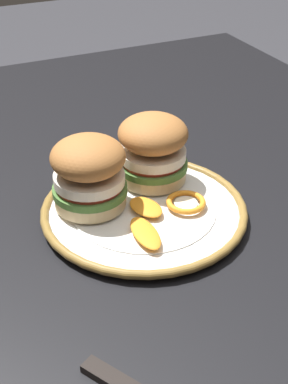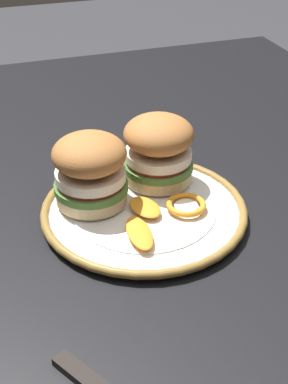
# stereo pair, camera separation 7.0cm
# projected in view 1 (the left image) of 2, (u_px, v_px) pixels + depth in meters

# --- Properties ---
(dining_table) EXTENTS (1.39, 1.09, 0.71)m
(dining_table) POSITION_uv_depth(u_px,v_px,m) (159.00, 265.00, 0.80)
(dining_table) COLOR black
(dining_table) RESTS_ON ground
(dinner_plate) EXTENTS (0.29, 0.29, 0.02)m
(dinner_plate) POSITION_uv_depth(u_px,v_px,m) (144.00, 210.00, 0.77)
(dinner_plate) COLOR white
(dinner_plate) RESTS_ON dining_table
(sandwich_half_left) EXTENTS (0.12, 0.12, 0.10)m
(sandwich_half_left) POSITION_uv_depth(u_px,v_px,m) (89.00, 172.00, 0.74)
(sandwich_half_left) COLOR beige
(sandwich_half_left) RESTS_ON dinner_plate
(sandwich_half_right) EXTENTS (0.12, 0.12, 0.10)m
(sandwich_half_right) POSITION_uv_depth(u_px,v_px,m) (153.00, 148.00, 0.80)
(sandwich_half_right) COLOR beige
(sandwich_half_right) RESTS_ON dinner_plate
(orange_peel_curled) EXTENTS (0.07, 0.07, 0.01)m
(orange_peel_curled) POSITION_uv_depth(u_px,v_px,m) (186.00, 202.00, 0.76)
(orange_peel_curled) COLOR orange
(orange_peel_curled) RESTS_ON dinner_plate
(orange_peel_strip_long) EXTENTS (0.07, 0.04, 0.01)m
(orange_peel_strip_long) POSITION_uv_depth(u_px,v_px,m) (145.00, 233.00, 0.70)
(orange_peel_strip_long) COLOR orange
(orange_peel_strip_long) RESTS_ON dinner_plate
(orange_peel_strip_short) EXTENTS (0.06, 0.05, 0.01)m
(orange_peel_strip_short) POSITION_uv_depth(u_px,v_px,m) (146.00, 207.00, 0.75)
(orange_peel_strip_short) COLOR orange
(orange_peel_strip_short) RESTS_ON dinner_plate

